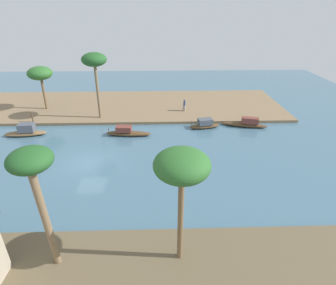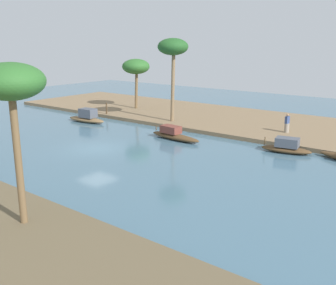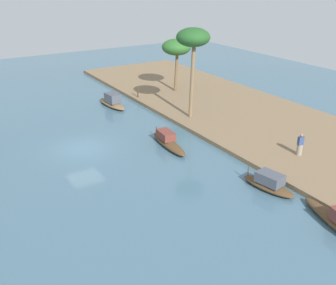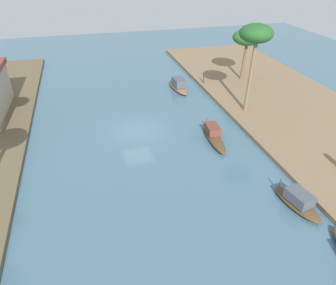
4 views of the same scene
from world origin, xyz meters
The scene contains 9 objects.
river_water centered at (0.00, 0.00, 0.00)m, with size 77.66×77.66×0.00m, color #476B7F.
riverbank_left centered at (0.00, -15.37, 0.17)m, with size 46.92×13.12×0.34m, color #846B4C.
sampan_foreground centered at (-11.80, -7.63, 0.43)m, with size 3.73×1.75×1.12m.
sampan_midstream centered at (-2.96, -5.81, 0.40)m, with size 5.04×1.44×1.10m.
sampan_with_tall_canopy centered at (8.19, -6.15, 0.50)m, with size 4.59×1.59×1.39m.
person_on_near_bank centered at (-9.82, -12.58, 1.00)m, with size 0.46×0.46×1.60m.
mooring_post centered at (8.69, -9.30, 0.94)m, with size 0.14×0.14×1.21m, color #4C3823.
palm_tree_left_near centered at (0.85, -10.63, 7.16)m, with size 2.87×2.87×7.82m.
palm_tree_left_far centered at (8.74, -14.08, 5.02)m, with size 3.11×3.11×5.61m.
Camera 3 is at (-26.16, 8.51, 12.22)m, focal length 41.34 mm.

